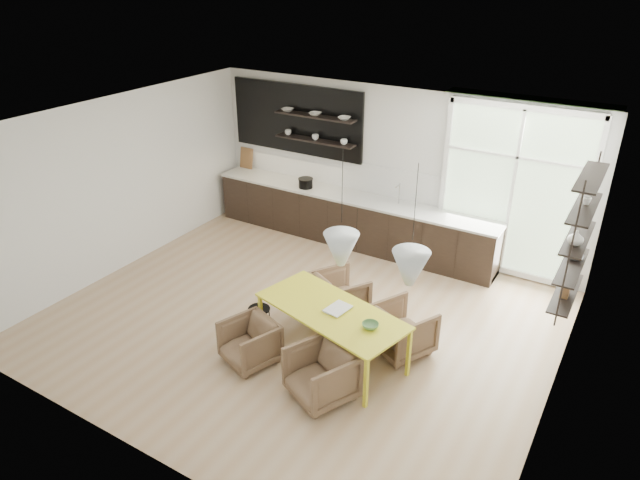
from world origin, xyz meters
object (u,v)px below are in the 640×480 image
at_px(dining_table, 332,313).
at_px(wire_stool, 259,317).
at_px(armchair_back_right, 402,330).
at_px(armchair_front_right, 321,374).
at_px(armchair_front_left, 250,343).
at_px(armchair_back_left, 340,295).

bearing_deg(dining_table, wire_stool, -161.87).
distance_m(dining_table, armchair_back_right, 1.02).
bearing_deg(armchair_front_right, wire_stool, -179.50).
relative_size(armchair_front_left, wire_stool, 1.57).
relative_size(armchair_back_right, armchair_front_left, 1.12).
xyz_separation_m(armchair_back_left, wire_stool, (-0.72, -1.02, -0.06)).
height_order(dining_table, armchair_front_right, dining_table).
distance_m(armchair_back_left, armchair_front_left, 1.65).
height_order(armchair_front_right, wire_stool, armchair_front_right).
xyz_separation_m(dining_table, wire_stool, (-1.12, -0.08, -0.42)).
height_order(armchair_back_left, armchair_front_right, armchair_back_left).
xyz_separation_m(armchair_back_left, armchair_front_right, (0.69, -1.68, -0.00)).
bearing_deg(dining_table, armchair_front_left, -128.76).
distance_m(armchair_front_right, wire_stool, 1.56).
relative_size(armchair_back_right, wire_stool, 1.76).
height_order(dining_table, wire_stool, dining_table).
relative_size(armchair_front_left, armchair_front_right, 0.90).
distance_m(dining_table, armchair_front_right, 0.87).
xyz_separation_m(armchair_front_left, armchair_front_right, (1.15, -0.09, 0.03)).
distance_m(armchair_back_left, wire_stool, 1.25).
height_order(armchair_back_left, armchair_back_right, armchair_back_right).
distance_m(dining_table, wire_stool, 1.20).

